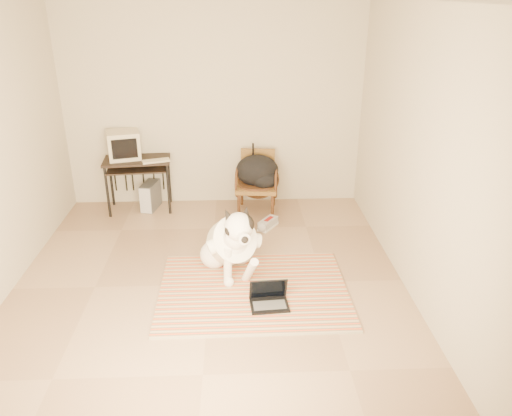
{
  "coord_description": "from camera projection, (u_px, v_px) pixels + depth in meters",
  "views": [
    {
      "loc": [
        0.29,
        -4.4,
        2.79
      ],
      "look_at": [
        0.49,
        0.25,
        0.74
      ],
      "focal_mm": 35.0,
      "sensor_mm": 36.0,
      "label": 1
    }
  ],
  "objects": [
    {
      "name": "computer_desk",
      "position": [
        137.0,
        167.0,
        6.64
      ],
      "size": [
        0.91,
        0.56,
        0.72
      ],
      "color": "black",
      "rests_on": "floor"
    },
    {
      "name": "dog",
      "position": [
        231.0,
        243.0,
        5.2
      ],
      "size": [
        0.66,
        1.16,
        0.9
      ],
      "color": "white",
      "rests_on": "rug"
    },
    {
      "name": "pc_tower",
      "position": [
        150.0,
        196.0,
        6.85
      ],
      "size": [
        0.25,
        0.42,
        0.37
      ],
      "color": "#4C4D4F",
      "rests_on": "floor"
    },
    {
      "name": "backpack",
      "position": [
        259.0,
        172.0,
        6.62
      ],
      "size": [
        0.57,
        0.5,
        0.42
      ],
      "color": "black",
      "rests_on": "rattan_chair"
    },
    {
      "name": "crt_monitor",
      "position": [
        124.0,
        145.0,
        6.59
      ],
      "size": [
        0.49,
        0.48,
        0.36
      ],
      "color": "#BDB194",
      "rests_on": "computer_desk"
    },
    {
      "name": "floor",
      "position": [
        210.0,
        284.0,
        5.14
      ],
      "size": [
        4.5,
        4.5,
        0.0
      ],
      "primitive_type": "plane",
      "color": "#9D7D60",
      "rests_on": "ground"
    },
    {
      "name": "rattan_chair",
      "position": [
        257.0,
        182.0,
        6.72
      ],
      "size": [
        0.59,
        0.57,
        0.81
      ],
      "color": "olive",
      "rests_on": "floor"
    },
    {
      "name": "desk_keyboard",
      "position": [
        156.0,
        161.0,
        6.51
      ],
      "size": [
        0.38,
        0.23,
        0.02
      ],
      "primitive_type": "cube",
      "rotation": [
        0.0,
        0.0,
        0.32
      ],
      "color": "#BDB194",
      "rests_on": "computer_desk"
    },
    {
      "name": "wall_back",
      "position": [
        213.0,
        107.0,
        6.65
      ],
      "size": [
        4.5,
        0.0,
        4.5
      ],
      "primitive_type": "plane",
      "rotation": [
        1.57,
        0.0,
        0.0
      ],
      "color": "#BDB19B",
      "rests_on": "floor"
    },
    {
      "name": "rug",
      "position": [
        253.0,
        290.0,
        5.02
      ],
      "size": [
        1.89,
        1.45,
        0.02
      ],
      "color": "#E4552D",
      "rests_on": "floor"
    },
    {
      "name": "wall_front",
      "position": [
        181.0,
        297.0,
        2.53
      ],
      "size": [
        4.5,
        0.0,
        4.5
      ],
      "primitive_type": "plane",
      "rotation": [
        -1.57,
        0.0,
        0.0
      ],
      "color": "#BDB19B",
      "rests_on": "floor"
    },
    {
      "name": "sneaker_right",
      "position": [
        268.0,
        224.0,
        6.35
      ],
      "size": [
        0.29,
        0.34,
        0.11
      ],
      "color": "white",
      "rests_on": "floor"
    },
    {
      "name": "sneaker_left",
      "position": [
        244.0,
        226.0,
        6.29
      ],
      "size": [
        0.17,
        0.32,
        0.11
      ],
      "color": "white",
      "rests_on": "floor"
    },
    {
      "name": "wall_right",
      "position": [
        418.0,
        157.0,
        4.67
      ],
      "size": [
        0.0,
        4.5,
        4.5
      ],
      "primitive_type": "plane",
      "rotation": [
        1.57,
        0.0,
        -1.57
      ],
      "color": "#BDB19B",
      "rests_on": "floor"
    },
    {
      "name": "ceiling",
      "position": [
        198.0,
        1.0,
        4.05
      ],
      "size": [
        4.5,
        4.5,
        0.0
      ],
      "primitive_type": "plane",
      "rotation": [
        3.14,
        0.0,
        0.0
      ],
      "color": "white",
      "rests_on": "wall_back"
    },
    {
      "name": "laptop",
      "position": [
        269.0,
        299.0,
        4.75
      ],
      "size": [
        0.38,
        0.29,
        0.25
      ],
      "color": "black",
      "rests_on": "rug"
    }
  ]
}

